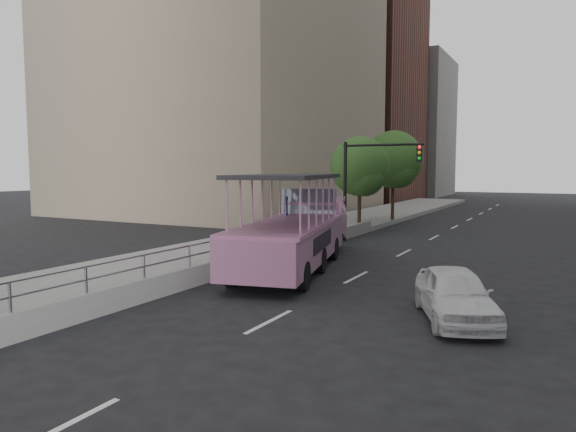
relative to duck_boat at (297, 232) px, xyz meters
name	(u,v)px	position (x,y,z in m)	size (l,w,h in m)	color
ground	(275,299)	(1.85, -5.00, -1.33)	(160.00, 160.00, 0.00)	black
sidewalk	(275,240)	(-3.90, 5.00, -1.18)	(5.50, 80.00, 0.30)	#A4A49F
kerb_wall	(226,263)	(-1.27, -3.00, -0.85)	(0.24, 30.00, 0.36)	#9F9F9A
guardrail	(226,244)	(-1.27, -3.00, -0.18)	(0.07, 22.00, 0.71)	#A3A4A8
duck_boat	(297,232)	(0.00, 0.00, 0.00)	(5.08, 11.07, 3.58)	black
car	(455,294)	(6.85, -4.69, -0.66)	(1.57, 3.89, 1.33)	white
parking_sign	(287,219)	(-1.15, 1.27, 0.33)	(0.24, 0.56, 2.63)	black
traffic_signal	(367,175)	(0.14, 7.50, 2.17)	(4.20, 0.32, 5.20)	black
street_tree_near	(361,169)	(-1.45, 10.93, 2.49)	(3.52, 3.52, 5.72)	#392619
street_tree_far	(394,162)	(-1.25, 16.93, 2.98)	(3.97, 3.97, 6.45)	#392619
midrise_brick	(341,96)	(-16.15, 43.00, 11.67)	(18.00, 16.00, 26.00)	brown
midrise_stone_b	(393,129)	(-14.15, 59.00, 8.67)	(16.00, 14.00, 20.00)	slate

